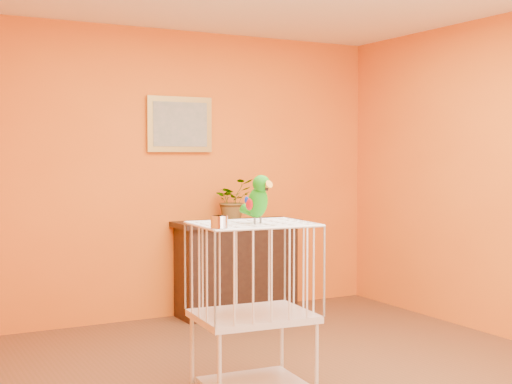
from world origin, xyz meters
TOP-DOWN VIEW (x-y plane):
  - room_shell at (0.00, 0.00)m, footprint 4.50×4.50m
  - console_cabinet at (0.49, 2.04)m, footprint 1.17×0.42m
  - potted_plant at (0.45, 1.98)m, footprint 0.41×0.44m
  - framed_picture at (0.00, 2.22)m, footprint 0.62×0.04m
  - birdcage at (-0.44, -0.02)m, footprint 0.73×0.58m
  - feed_cup at (-0.76, -0.22)m, footprint 0.10×0.10m
  - parrot at (-0.43, -0.06)m, footprint 0.15×0.27m

SIDE VIEW (x-z plane):
  - console_cabinet at x=0.49m, z-range 0.00..0.87m
  - birdcage at x=-0.44m, z-range 0.02..1.08m
  - potted_plant at x=0.45m, z-range 0.87..1.17m
  - feed_cup at x=-0.76m, z-range 1.07..1.14m
  - parrot at x=-0.43m, z-range 1.06..1.36m
  - room_shell at x=0.00m, z-range -0.67..3.83m
  - framed_picture at x=0.00m, z-range 1.50..2.00m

